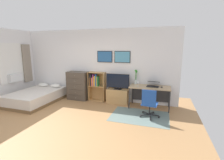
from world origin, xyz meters
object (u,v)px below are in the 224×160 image
object	(u,v)px
dresser	(78,86)
bamboo_vase	(136,77)
bed	(37,96)
laptop	(153,84)
bookshelf	(96,84)
office_chair	(149,103)
desk	(150,90)
television	(118,82)
computer_mouse	(162,87)
wine_glass	(138,82)
tv_stand	(118,96)

from	to	relation	value
dresser	bamboo_vase	size ratio (longest dim) A/B	2.11
bed	dresser	bearing A→B (deg)	31.44
dresser	laptop	world-z (taller)	dresser
bookshelf	office_chair	distance (m)	2.35
desk	laptop	bearing A→B (deg)	9.00
desk	bookshelf	bearing A→B (deg)	177.50
bookshelf	office_chair	world-z (taller)	bookshelf
television	bamboo_vase	size ratio (longest dim) A/B	1.61
computer_mouse	bamboo_vase	size ratio (longest dim) A/B	0.20
desk	computer_mouse	bearing A→B (deg)	-14.02
dresser	wine_glass	xyz separation A→B (m)	(2.39, -0.18, 0.32)
office_chair	desk	bearing A→B (deg)	99.41
laptop	wine_glass	size ratio (longest dim) A/B	2.54
desk	wine_glass	bearing A→B (deg)	-159.15
bookshelf	laptop	size ratio (longest dim) A/B	2.43
bed	office_chair	world-z (taller)	office_chair
bookshelf	bamboo_vase	bearing A→B (deg)	2.41
bed	bamboo_vase	world-z (taller)	bamboo_vase
tv_stand	television	size ratio (longest dim) A/B	0.94
television	bamboo_vase	xyz separation A→B (m)	(0.63, 0.13, 0.18)
desk	bamboo_vase	size ratio (longest dim) A/B	2.56
tv_stand	laptop	bearing A→B (deg)	-1.21
dresser	tv_stand	size ratio (longest dim) A/B	1.40
dresser	television	world-z (taller)	dresser
television	wine_glass	size ratio (longest dim) A/B	4.68
office_chair	computer_mouse	bearing A→B (deg)	74.55
bookshelf	desk	bearing A→B (deg)	-2.50
television	office_chair	world-z (taller)	television
desk	computer_mouse	xyz separation A→B (m)	(0.38, -0.09, 0.14)
bed	dresser	distance (m)	1.58
dresser	office_chair	size ratio (longest dim) A/B	1.28
dresser	bamboo_vase	world-z (taller)	bamboo_vase
bookshelf	bamboo_vase	size ratio (longest dim) A/B	2.13
bookshelf	wine_glass	world-z (taller)	bookshelf
television	laptop	bearing A→B (deg)	-0.18
wine_glass	tv_stand	bearing A→B (deg)	165.94
laptop	bookshelf	bearing A→B (deg)	-176.88
bed	office_chair	size ratio (longest dim) A/B	2.37
laptop	bamboo_vase	bearing A→B (deg)	172.41
bamboo_vase	laptop	bearing A→B (deg)	-12.70
bookshelf	computer_mouse	distance (m)	2.44
bed	tv_stand	bearing A→B (deg)	15.80
bookshelf	bamboo_vase	distance (m)	1.56
tv_stand	bamboo_vase	world-z (taller)	bamboo_vase
tv_stand	desk	distance (m)	1.20
bookshelf	television	bearing A→B (deg)	-4.48
bed	computer_mouse	world-z (taller)	computer_mouse
office_chair	bamboo_vase	bearing A→B (deg)	123.82
laptop	wine_glass	xyz separation A→B (m)	(-0.49, -0.16, 0.07)
tv_stand	wine_glass	distance (m)	0.99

